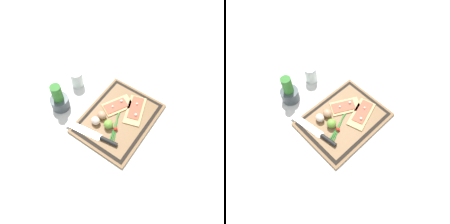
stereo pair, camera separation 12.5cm
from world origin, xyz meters
The scene contains 12 objects.
ground_plane centered at (0.00, 0.00, 0.00)m, with size 6.00×6.00×0.00m, color silver.
cutting_board centered at (0.00, 0.00, 0.01)m, with size 0.47×0.37×0.02m.
pizza_slice_near centered at (0.10, -0.05, 0.02)m, with size 0.22×0.15×0.02m.
pizza_slice_far centered at (0.06, 0.05, 0.02)m, with size 0.20×0.17×0.02m.
knife centered at (-0.17, 0.01, 0.02)m, with size 0.08×0.32×0.02m.
egg_brown centered at (-0.05, 0.08, 0.04)m, with size 0.05×0.05×0.05m, color tan.
egg_pink centered at (-0.10, 0.09, 0.04)m, with size 0.05×0.05×0.05m, color beige.
lime centered at (-0.08, 0.01, 0.04)m, with size 0.05×0.05×0.05m, color #70A838.
cherry_tomato_red centered at (-0.08, -0.03, 0.03)m, with size 0.02×0.02×0.02m, color red.
scallion_bunch centered at (-0.01, 0.00, 0.02)m, with size 0.30×0.15×0.01m.
herb_pot centered at (-0.12, 0.33, 0.07)m, with size 0.11×0.11×0.18m.
sauce_jar centered at (0.06, 0.36, 0.05)m, with size 0.07×0.07×0.11m.
Camera 2 is at (-0.46, -0.43, 1.09)m, focal length 35.00 mm.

